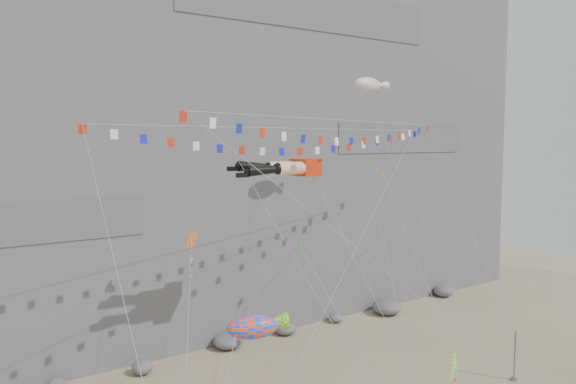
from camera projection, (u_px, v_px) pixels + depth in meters
The scene contains 14 objects.
cliff at pixel (156, 71), 58.15m from camera, with size 80.00×28.00×50.00m, color slate.
talus_boulders at pixel (228, 341), 48.14m from camera, with size 60.00×3.00×1.20m, color slate, non-canonical shape.
anchor_pole_right at pixel (515, 356), 41.62m from camera, with size 0.12×0.12×3.76m, color slate.
legs_kite at pixel (284, 168), 38.50m from camera, with size 6.61×15.85×21.66m.
flag_banner_upper at pixel (291, 128), 39.99m from camera, with size 30.11×15.52×27.09m.
flag_banner_lower at pixel (345, 121), 39.11m from camera, with size 28.97×13.63×23.63m.
harlequin_kite at pixel (191, 241), 30.68m from camera, with size 5.00×7.89×14.74m.
fish_windsock at pixel (253, 327), 29.07m from camera, with size 7.66×5.01×10.53m.
delta_kite at pixel (456, 367), 31.45m from camera, with size 3.03×4.19×6.84m.
blimp_windsock at pixel (368, 85), 45.28m from camera, with size 4.76×12.27×25.18m.
small_kite_a at pixel (236, 157), 37.01m from camera, with size 3.28×15.85×22.92m.
small_kite_b at pixel (380, 224), 41.11m from camera, with size 5.91×10.39×16.25m.
small_kite_c at pixel (302, 249), 33.58m from camera, with size 3.11×9.02×14.37m.
small_kite_d at pixel (384, 177), 43.05m from camera, with size 4.66×14.21×20.75m.
Camera 1 is at (-22.59, -24.27, 17.80)m, focal length 35.00 mm.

